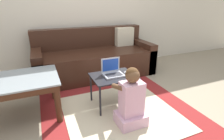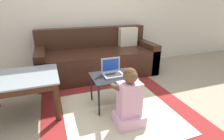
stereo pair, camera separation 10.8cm
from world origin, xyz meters
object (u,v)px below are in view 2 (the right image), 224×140
Objects in this scene: laptop at (113,72)px; laptop_desk at (113,79)px; person_seated at (129,101)px; coffee_table at (20,83)px; computer_mouse at (127,73)px; couch at (98,59)px.

laptop_desk is at bearing -82.42° from laptop.
coffee_table is at bearing 150.25° from person_seated.
computer_mouse is 0.48m from person_seated.
laptop is at bearing 91.90° from person_seated.
laptop_desk is 0.09m from laptop.
couch is at bearing 84.41° from laptop.
coffee_table is 1.11m from laptop.
computer_mouse is at bearing -14.33° from laptop.
computer_mouse is (0.07, -1.15, 0.14)m from couch.
couch is 1.54m from coffee_table.
laptop_desk is at bearing 91.59° from person_seated.
couch is 1.16m from computer_mouse.
person_seated is at bearing -88.41° from laptop_desk.
coffee_table is at bearing 170.65° from laptop_desk.
couch is 1.14m from laptop_desk.
laptop is 0.19m from computer_mouse.
laptop_desk is 0.81× the size of person_seated.
person_seated is (1.11, -0.63, -0.12)m from coffee_table.
coffee_table reaches higher than computer_mouse.
couch is at bearing 86.66° from person_seated.
laptop is at bearing 165.67° from computer_mouse.
couch reaches higher than coffee_table.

